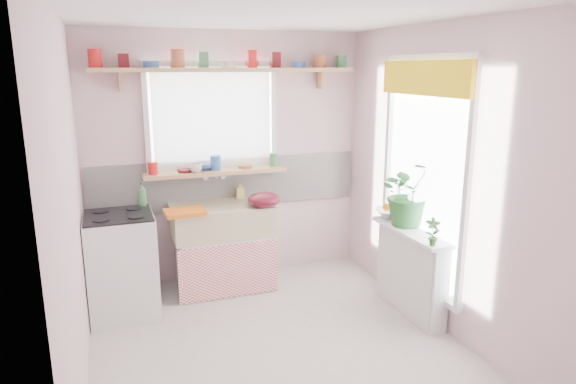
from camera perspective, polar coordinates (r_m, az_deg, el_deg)
name	(u,v)px	position (r m, az deg, el deg)	size (l,w,h in m)	color
room	(316,154)	(4.72, 3.18, 4.23)	(3.20, 3.20, 3.20)	beige
sink_unit	(222,246)	(5.12, -7.32, -5.98)	(0.95, 0.65, 1.11)	white
cooker	(122,264)	(4.78, -17.95, -7.64)	(0.58, 0.58, 0.93)	white
radiator_ledge	(411,270)	(4.71, 13.46, -8.46)	(0.22, 0.95, 0.78)	white
windowsill	(216,172)	(5.10, -8.02, 2.21)	(1.40, 0.22, 0.04)	tan
pine_shelf	(228,70)	(5.03, -6.65, 13.32)	(2.52, 0.24, 0.04)	tan
shelf_crockery	(228,62)	(5.03, -6.68, 14.18)	(2.47, 0.11, 0.12)	red
sill_crockery	(216,164)	(5.09, -8.05, 3.05)	(1.35, 0.11, 0.12)	red
dish_tray	(185,212)	(4.74, -11.39, -2.20)	(0.36, 0.27, 0.04)	orange
colander	(264,200)	(4.88, -2.70, -0.84)	(0.31, 0.31, 0.14)	#5C0F1D
jade_plant	(409,193)	(4.63, 13.35, -0.09)	(0.53, 0.46, 0.59)	#29662C
fruit_bowl	(392,213)	(4.91, 11.50, -2.32)	(0.30, 0.30, 0.07)	white
herb_pot	(433,232)	(4.19, 15.79, -4.27)	(0.12, 0.08, 0.23)	#326428
soap_bottle_sink	(240,190)	(5.22, -5.35, 0.24)	(0.08, 0.08, 0.17)	#D0C85C
sill_cup	(196,168)	(5.00, -10.20, 2.65)	(0.12, 0.12, 0.09)	beige
sill_bowl	(203,166)	(5.13, -9.38, 2.82)	(0.21, 0.21, 0.07)	#344EA9
shelf_vase	(252,60)	(5.15, -4.02, 14.40)	(0.14, 0.14, 0.14)	#B34437
cooker_bottle	(142,194)	(4.83, -15.95, -0.20)	(0.09, 0.09, 0.23)	#3E7D4A
fruit	(393,207)	(4.91, 11.56, -1.62)	(0.20, 0.14, 0.10)	orange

